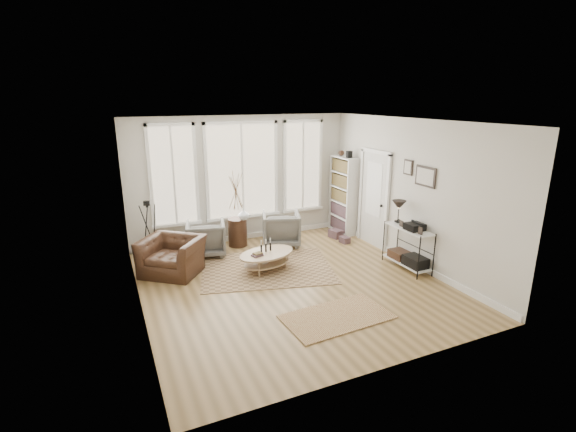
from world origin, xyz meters
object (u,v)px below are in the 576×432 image
armchair_right (281,229)px  accent_chair (172,256)px  side_table (237,209)px  coffee_table (267,257)px  low_shelf (408,244)px  bookcase (343,195)px  armchair_left (206,238)px

armchair_right → accent_chair: (-2.55, -0.62, -0.03)m
accent_chair → side_table: bearing=68.7°
coffee_table → armchair_right: bearing=55.8°
low_shelf → side_table: side_table is taller
bookcase → armchair_left: size_ratio=2.52×
armchair_left → side_table: size_ratio=0.46×
coffee_table → bookcase: bearing=29.5°
low_shelf → armchair_left: 4.18m
low_shelf → side_table: (-2.66, 2.63, 0.35)m
side_table → armchair_left: bearing=-161.5°
low_shelf → armchair_right: 2.86m
coffee_table → accent_chair: (-1.70, 0.63, 0.06)m
armchair_left → armchair_right: (1.72, -0.09, 0.01)m
armchair_right → side_table: side_table is taller
low_shelf → coffee_table: 2.78m
armchair_left → side_table: 0.97m
armchair_right → side_table: bearing=-2.0°
bookcase → low_shelf: (-0.06, -2.52, -0.44)m
low_shelf → side_table: 3.75m
bookcase → coffee_table: 3.10m
coffee_table → side_table: 1.70m
armchair_left → armchair_right: bearing=-170.4°
bookcase → accent_chair: bookcase is taller
coffee_table → accent_chair: size_ratio=1.22×
armchair_right → side_table: 1.10m
side_table → accent_chair: size_ratio=1.65×
bookcase → coffee_table: bearing=-150.5°
coffee_table → armchair_left: 1.60m
side_table → coffee_table: bearing=-87.2°
low_shelf → armchair_left: (-3.45, 2.36, -0.14)m
bookcase → low_shelf: size_ratio=1.58×
armchair_right → side_table: (-0.93, 0.36, 0.48)m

